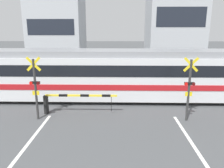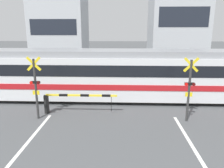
# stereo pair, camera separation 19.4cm
# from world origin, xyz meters

# --- Properties ---
(rail_track_near) EXTENTS (50.00, 0.10, 0.08)m
(rail_track_near) POSITION_xyz_m (0.00, 10.69, 0.04)
(rail_track_near) COLOR #6B6051
(rail_track_near) RESTS_ON ground_plane
(rail_track_far) EXTENTS (50.00, 0.10, 0.08)m
(rail_track_far) POSITION_xyz_m (0.00, 12.13, 0.04)
(rail_track_far) COLOR #6B6051
(rail_track_far) RESTS_ON ground_plane
(commuter_train) EXTENTS (18.61, 2.71, 3.06)m
(commuter_train) POSITION_xyz_m (1.18, 11.41, 1.64)
(commuter_train) COLOR silver
(commuter_train) RESTS_ON ground_plane
(crossing_barrier_near) EXTENTS (3.76, 0.20, 1.05)m
(crossing_barrier_near) POSITION_xyz_m (-2.39, 8.87, 0.75)
(crossing_barrier_near) COLOR black
(crossing_barrier_near) RESTS_ON ground_plane
(crossing_barrier_far) EXTENTS (3.76, 0.20, 1.05)m
(crossing_barrier_far) POSITION_xyz_m (2.39, 14.42, 0.75)
(crossing_barrier_far) COLOR black
(crossing_barrier_far) RESTS_ON ground_plane
(crossing_signal_left) EXTENTS (0.68, 0.15, 3.05)m
(crossing_signal_left) POSITION_xyz_m (-3.60, 8.16, 1.68)
(crossing_signal_left) COLOR #333333
(crossing_signal_left) RESTS_ON ground_plane
(crossing_signal_right) EXTENTS (0.68, 0.15, 3.05)m
(crossing_signal_right) POSITION_xyz_m (3.60, 8.16, 1.68)
(crossing_signal_right) COLOR #333333
(crossing_signal_right) RESTS_ON ground_plane
(pedestrian) EXTENTS (0.38, 0.22, 1.54)m
(pedestrian) POSITION_xyz_m (1.28, 17.87, 0.88)
(pedestrian) COLOR #23232D
(pedestrian) RESTS_ON ground_plane
(building_left_of_street) EXTENTS (5.87, 5.58, 8.15)m
(building_left_of_street) POSITION_xyz_m (-6.68, 24.37, 4.08)
(building_left_of_street) COLOR #B2B7BC
(building_left_of_street) RESTS_ON ground_plane
(building_right_of_street) EXTENTS (6.01, 5.58, 9.95)m
(building_right_of_street) POSITION_xyz_m (6.75, 24.37, 4.98)
(building_right_of_street) COLOR #B2B7BC
(building_right_of_street) RESTS_ON ground_plane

